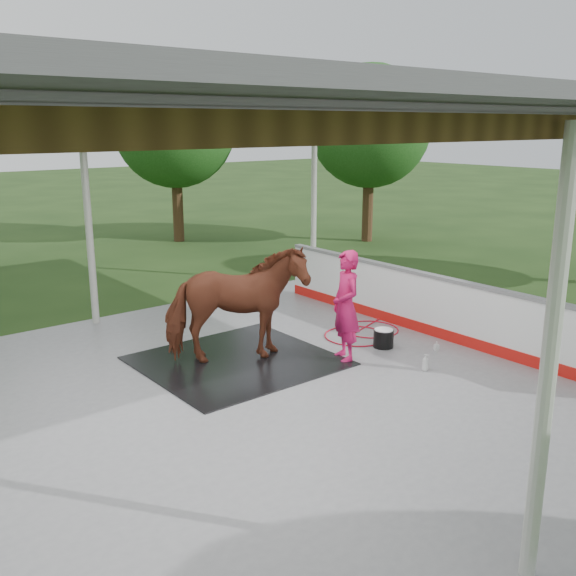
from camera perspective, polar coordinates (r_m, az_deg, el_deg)
ground at (r=9.36m, az=-5.34°, el=-10.13°), size 100.00×100.00×0.00m
concrete_slab at (r=9.35m, az=-5.34°, el=-9.99°), size 12.00×10.00×0.05m
pavilion_structure at (r=8.52m, az=-5.97°, el=14.93°), size 12.60×10.60×4.05m
dasher_board at (r=12.14m, az=12.98°, el=-1.68°), size 0.16×8.00×1.15m
tree_belt at (r=9.44m, az=-7.44°, el=13.75°), size 28.00×28.00×5.80m
rubber_mat at (r=10.73m, az=-4.53°, el=-6.47°), size 2.98×2.79×0.02m
horse at (r=10.43m, az=-4.64°, el=-1.50°), size 2.48×1.85×1.91m
handler at (r=10.57m, az=5.17°, el=-1.59°), size 0.65×0.79×1.85m
wash_bucket at (r=11.44m, az=8.49°, el=-4.41°), size 0.36×0.36×0.33m
soap_bottle_a at (r=10.51m, az=12.12°, el=-6.49°), size 0.14×0.14×0.28m
soap_bottle_b at (r=11.47m, az=13.06°, el=-5.04°), size 0.10×0.10×0.16m
hose_coil at (r=12.17m, az=6.66°, el=-3.97°), size 1.79×1.25×0.02m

